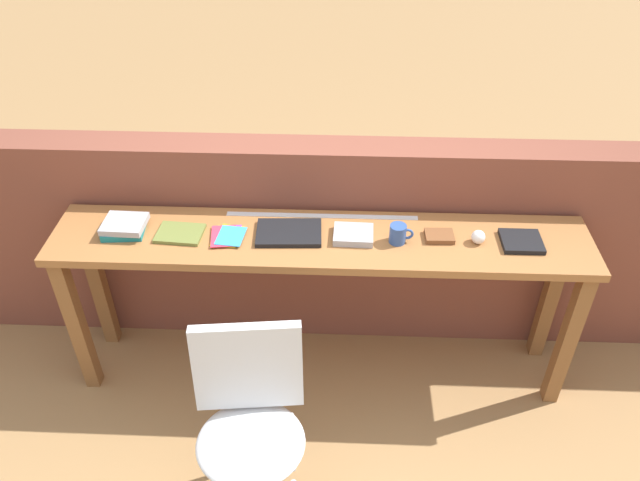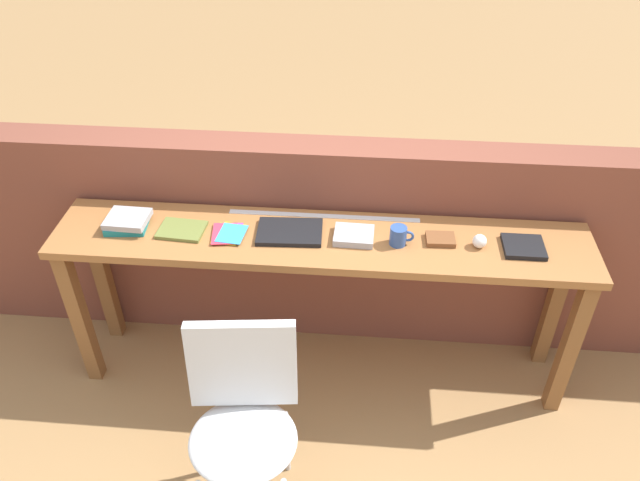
{
  "view_description": "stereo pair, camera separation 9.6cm",
  "coord_description": "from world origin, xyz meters",
  "px_view_note": "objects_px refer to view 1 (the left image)",
  "views": [
    {
      "loc": [
        0.09,
        -1.98,
        2.61
      ],
      "look_at": [
        0.0,
        0.25,
        0.9
      ],
      "focal_mm": 35.0,
      "sensor_mm": 36.0,
      "label": 1
    },
    {
      "loc": [
        0.19,
        -1.98,
        2.61
      ],
      "look_at": [
        0.0,
        0.25,
        0.9
      ],
      "focal_mm": 35.0,
      "sensor_mm": 36.0,
      "label": 2
    }
  ],
  "objects_px": {
    "magazine_cycling": "(180,233)",
    "pamphlet_pile_colourful": "(228,235)",
    "chair_white_moulded": "(250,417)",
    "book_repair_rightmost": "(521,241)",
    "mug": "(398,234)",
    "sports_ball_small": "(478,237)",
    "leather_journal_brown": "(439,236)",
    "book_stack_leftmost": "(124,227)",
    "book_open_centre": "(289,233)"
  },
  "relations": [
    {
      "from": "leather_journal_brown",
      "to": "mug",
      "type": "bearing_deg",
      "value": -171.7
    },
    {
      "from": "chair_white_moulded",
      "to": "magazine_cycling",
      "type": "bearing_deg",
      "value": 118.4
    },
    {
      "from": "sports_ball_small",
      "to": "leather_journal_brown",
      "type": "bearing_deg",
      "value": 171.63
    },
    {
      "from": "sports_ball_small",
      "to": "chair_white_moulded",
      "type": "bearing_deg",
      "value": -142.97
    },
    {
      "from": "chair_white_moulded",
      "to": "book_repair_rightmost",
      "type": "relative_size",
      "value": 4.89
    },
    {
      "from": "book_stack_leftmost",
      "to": "book_open_centre",
      "type": "bearing_deg",
      "value": 1.06
    },
    {
      "from": "pamphlet_pile_colourful",
      "to": "chair_white_moulded",
      "type": "bearing_deg",
      "value": -76.59
    },
    {
      "from": "chair_white_moulded",
      "to": "book_repair_rightmost",
      "type": "xyz_separation_m",
      "value": [
        1.17,
        0.73,
        0.36
      ]
    },
    {
      "from": "chair_white_moulded",
      "to": "book_stack_leftmost",
      "type": "height_order",
      "value": "book_stack_leftmost"
    },
    {
      "from": "pamphlet_pile_colourful",
      "to": "sports_ball_small",
      "type": "relative_size",
      "value": 3.09
    },
    {
      "from": "leather_journal_brown",
      "to": "book_repair_rightmost",
      "type": "distance_m",
      "value": 0.37
    },
    {
      "from": "leather_journal_brown",
      "to": "book_repair_rightmost",
      "type": "bearing_deg",
      "value": -5.27
    },
    {
      "from": "book_stack_leftmost",
      "to": "book_repair_rightmost",
      "type": "xyz_separation_m",
      "value": [
        1.82,
        -0.01,
        -0.02
      ]
    },
    {
      "from": "mug",
      "to": "chair_white_moulded",
      "type": "bearing_deg",
      "value": -130.05
    },
    {
      "from": "book_stack_leftmost",
      "to": "magazine_cycling",
      "type": "xyz_separation_m",
      "value": [
        0.26,
        -0.01,
        -0.02
      ]
    },
    {
      "from": "magazine_cycling",
      "to": "book_open_centre",
      "type": "distance_m",
      "value": 0.5
    },
    {
      "from": "magazine_cycling",
      "to": "leather_journal_brown",
      "type": "xyz_separation_m",
      "value": [
        1.19,
        0.02,
        0.0
      ]
    },
    {
      "from": "chair_white_moulded",
      "to": "magazine_cycling",
      "type": "xyz_separation_m",
      "value": [
        -0.4,
        0.73,
        0.36
      ]
    },
    {
      "from": "book_open_centre",
      "to": "mug",
      "type": "distance_m",
      "value": 0.5
    },
    {
      "from": "leather_journal_brown",
      "to": "book_repair_rightmost",
      "type": "xyz_separation_m",
      "value": [
        0.37,
        -0.02,
        -0.0
      ]
    },
    {
      "from": "book_stack_leftmost",
      "to": "sports_ball_small",
      "type": "relative_size",
      "value": 3.17
    },
    {
      "from": "magazine_cycling",
      "to": "pamphlet_pile_colourful",
      "type": "distance_m",
      "value": 0.22
    },
    {
      "from": "book_stack_leftmost",
      "to": "chair_white_moulded",
      "type": "bearing_deg",
      "value": -48.51
    },
    {
      "from": "book_stack_leftmost",
      "to": "pamphlet_pile_colourful",
      "type": "xyz_separation_m",
      "value": [
        0.48,
        -0.01,
        -0.02
      ]
    },
    {
      "from": "magazine_cycling",
      "to": "sports_ball_small",
      "type": "bearing_deg",
      "value": 4.26
    },
    {
      "from": "chair_white_moulded",
      "to": "magazine_cycling",
      "type": "height_order",
      "value": "magazine_cycling"
    },
    {
      "from": "pamphlet_pile_colourful",
      "to": "sports_ball_small",
      "type": "distance_m",
      "value": 1.14
    },
    {
      "from": "book_open_centre",
      "to": "mug",
      "type": "relative_size",
      "value": 2.72
    },
    {
      "from": "book_open_centre",
      "to": "book_repair_rightmost",
      "type": "height_order",
      "value": "book_repair_rightmost"
    },
    {
      "from": "book_open_centre",
      "to": "book_repair_rightmost",
      "type": "xyz_separation_m",
      "value": [
        1.06,
        -0.02,
        0.0
      ]
    },
    {
      "from": "leather_journal_brown",
      "to": "chair_white_moulded",
      "type": "bearing_deg",
      "value": -138.23
    },
    {
      "from": "book_open_centre",
      "to": "chair_white_moulded",
      "type": "bearing_deg",
      "value": -100.66
    },
    {
      "from": "pamphlet_pile_colourful",
      "to": "magazine_cycling",
      "type": "bearing_deg",
      "value": 178.66
    },
    {
      "from": "chair_white_moulded",
      "to": "book_open_centre",
      "type": "height_order",
      "value": "book_open_centre"
    },
    {
      "from": "mug",
      "to": "magazine_cycling",
      "type": "bearing_deg",
      "value": 179.41
    },
    {
      "from": "chair_white_moulded",
      "to": "book_repair_rightmost",
      "type": "distance_m",
      "value": 1.42
    },
    {
      "from": "magazine_cycling",
      "to": "book_repair_rightmost",
      "type": "distance_m",
      "value": 1.56
    },
    {
      "from": "book_open_centre",
      "to": "magazine_cycling",
      "type": "bearing_deg",
      "value": 180.0
    },
    {
      "from": "book_stack_leftmost",
      "to": "book_repair_rightmost",
      "type": "distance_m",
      "value": 1.82
    },
    {
      "from": "magazine_cycling",
      "to": "mug",
      "type": "height_order",
      "value": "mug"
    },
    {
      "from": "mug",
      "to": "leather_journal_brown",
      "type": "distance_m",
      "value": 0.2
    },
    {
      "from": "book_stack_leftmost",
      "to": "mug",
      "type": "distance_m",
      "value": 1.26
    },
    {
      "from": "chair_white_moulded",
      "to": "mug",
      "type": "bearing_deg",
      "value": 49.95
    },
    {
      "from": "chair_white_moulded",
      "to": "sports_ball_small",
      "type": "distance_m",
      "value": 1.27
    },
    {
      "from": "book_stack_leftmost",
      "to": "leather_journal_brown",
      "type": "bearing_deg",
      "value": 0.58
    },
    {
      "from": "magazine_cycling",
      "to": "pamphlet_pile_colourful",
      "type": "xyz_separation_m",
      "value": [
        0.22,
        -0.01,
        -0.0
      ]
    },
    {
      "from": "mug",
      "to": "book_repair_rightmost",
      "type": "bearing_deg",
      "value": 1.06
    },
    {
      "from": "chair_white_moulded",
      "to": "pamphlet_pile_colourful",
      "type": "bearing_deg",
      "value": 103.41
    },
    {
      "from": "magazine_cycling",
      "to": "pamphlet_pile_colourful",
      "type": "bearing_deg",
      "value": 2.99
    },
    {
      "from": "pamphlet_pile_colourful",
      "to": "book_open_centre",
      "type": "height_order",
      "value": "book_open_centre"
    }
  ]
}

